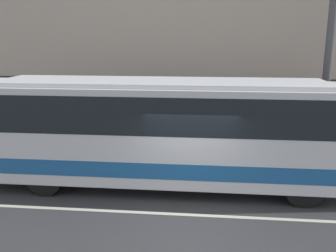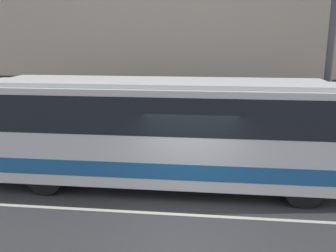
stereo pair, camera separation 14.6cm
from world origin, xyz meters
The scene contains 6 objects.
ground_plane centered at (0.00, 0.00, 0.00)m, with size 60.00×60.00×0.00m, color #38383A.
sidewalk centered at (0.00, 5.37, 0.07)m, with size 60.00×2.73×0.13m.
building_facade centered at (0.00, 6.87, 5.43)m, with size 60.00×0.35×11.26m.
lane_stripe centered at (0.00, 0.00, 0.00)m, with size 54.00×0.14×0.01m.
transit_bus centered at (-0.97, 1.97, 1.82)m, with size 11.25×2.61×3.23m.
utility_pole_near centered at (4.50, 4.64, 3.87)m, with size 0.27×0.27×7.46m.
Camera 1 is at (0.38, -8.85, 4.49)m, focal length 40.00 mm.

